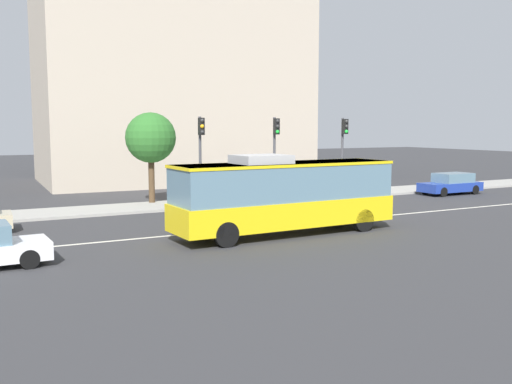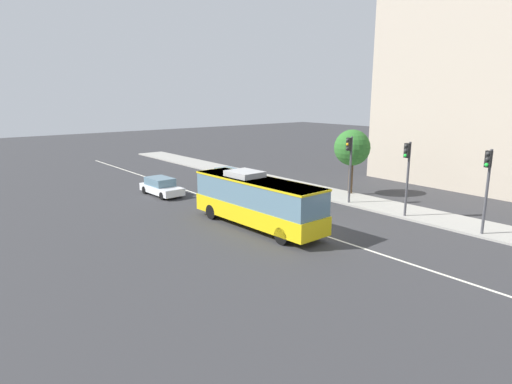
{
  "view_description": "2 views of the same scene",
  "coord_description": "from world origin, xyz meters",
  "px_view_note": "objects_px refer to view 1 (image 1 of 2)",
  "views": [
    {
      "loc": [
        -15.14,
        -22.86,
        4.59
      ],
      "look_at": [
        -3.88,
        -1.62,
        1.87
      ],
      "focal_mm": 40.06,
      "sensor_mm": 36.0,
      "label": 1
    },
    {
      "loc": [
        17.67,
        -18.65,
        8.19
      ],
      "look_at": [
        -4.22,
        -0.84,
        1.85
      ],
      "focal_mm": 30.19,
      "sensor_mm": 36.0,
      "label": 2
    }
  ],
  "objects_px": {
    "traffic_light_mid_block": "(344,143)",
    "traffic_light_far_corner": "(201,146)",
    "transit_bus": "(285,193)",
    "traffic_light_near_corner": "(275,145)",
    "street_tree_kerbside_left": "(151,138)",
    "sedan_blue": "(451,184)"
  },
  "relations": [
    {
      "from": "transit_bus",
      "to": "traffic_light_mid_block",
      "type": "xyz_separation_m",
      "value": [
        9.87,
        9.16,
        1.75
      ]
    },
    {
      "from": "transit_bus",
      "to": "traffic_light_far_corner",
      "type": "bearing_deg",
      "value": 88.74
    },
    {
      "from": "transit_bus",
      "to": "traffic_light_mid_block",
      "type": "distance_m",
      "value": 13.58
    },
    {
      "from": "transit_bus",
      "to": "street_tree_kerbside_left",
      "type": "relative_size",
      "value": 1.84
    },
    {
      "from": "sedan_blue",
      "to": "traffic_light_near_corner",
      "type": "xyz_separation_m",
      "value": [
        -13.02,
        1.67,
        2.84
      ]
    },
    {
      "from": "traffic_light_far_corner",
      "to": "street_tree_kerbside_left",
      "type": "distance_m",
      "value": 3.49
    },
    {
      "from": "traffic_light_mid_block",
      "to": "traffic_light_far_corner",
      "type": "distance_m",
      "value": 9.97
    },
    {
      "from": "traffic_light_mid_block",
      "to": "traffic_light_far_corner",
      "type": "relative_size",
      "value": 1.0
    },
    {
      "from": "traffic_light_mid_block",
      "to": "street_tree_kerbside_left",
      "type": "relative_size",
      "value": 0.95
    },
    {
      "from": "traffic_light_mid_block",
      "to": "street_tree_kerbside_left",
      "type": "distance_m",
      "value": 12.3
    },
    {
      "from": "traffic_light_mid_block",
      "to": "traffic_light_far_corner",
      "type": "bearing_deg",
      "value": -88.0
    },
    {
      "from": "street_tree_kerbside_left",
      "to": "traffic_light_mid_block",
      "type": "bearing_deg",
      "value": -12.95
    },
    {
      "from": "transit_bus",
      "to": "traffic_light_far_corner",
      "type": "height_order",
      "value": "traffic_light_far_corner"
    },
    {
      "from": "transit_bus",
      "to": "traffic_light_mid_block",
      "type": "height_order",
      "value": "traffic_light_mid_block"
    },
    {
      "from": "traffic_light_near_corner",
      "to": "traffic_light_far_corner",
      "type": "relative_size",
      "value": 1.0
    },
    {
      "from": "traffic_light_mid_block",
      "to": "street_tree_kerbside_left",
      "type": "bearing_deg",
      "value": -101.3
    },
    {
      "from": "transit_bus",
      "to": "traffic_light_near_corner",
      "type": "xyz_separation_m",
      "value": [
        4.75,
        9.08,
        1.75
      ]
    },
    {
      "from": "sedan_blue",
      "to": "traffic_light_far_corner",
      "type": "xyz_separation_m",
      "value": [
        -17.87,
        1.68,
        2.84
      ]
    },
    {
      "from": "traffic_light_near_corner",
      "to": "sedan_blue",
      "type": "bearing_deg",
      "value": 86.99
    },
    {
      "from": "sedan_blue",
      "to": "traffic_light_near_corner",
      "type": "height_order",
      "value": "traffic_light_near_corner"
    },
    {
      "from": "transit_bus",
      "to": "traffic_light_mid_block",
      "type": "bearing_deg",
      "value": 41.01
    },
    {
      "from": "traffic_light_near_corner",
      "to": "traffic_light_far_corner",
      "type": "xyz_separation_m",
      "value": [
        -4.84,
        0.01,
        0.0
      ]
    }
  ]
}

